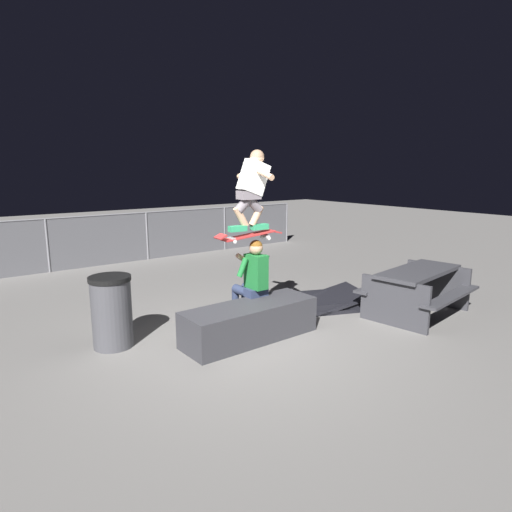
{
  "coord_description": "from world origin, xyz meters",
  "views": [
    {
      "loc": [
        -3.32,
        -4.61,
        2.36
      ],
      "look_at": [
        0.43,
        0.36,
        1.1
      ],
      "focal_mm": 30.78,
      "sensor_mm": 36.0,
      "label": 1
    }
  ],
  "objects_px": {
    "skateboard": "(249,236)",
    "trash_bin": "(112,312)",
    "picnic_table_back": "(418,285)",
    "kicker_ramp": "(327,303)",
    "skater_airborne": "(252,187)",
    "ledge_box_main": "(250,322)",
    "person_sitting_on_ledge": "(252,278)"
  },
  "relations": [
    {
      "from": "kicker_ramp",
      "to": "trash_bin",
      "type": "height_order",
      "value": "trash_bin"
    },
    {
      "from": "person_sitting_on_ledge",
      "to": "trash_bin",
      "type": "height_order",
      "value": "person_sitting_on_ledge"
    },
    {
      "from": "picnic_table_back",
      "to": "trash_bin",
      "type": "height_order",
      "value": "trash_bin"
    },
    {
      "from": "person_sitting_on_ledge",
      "to": "kicker_ramp",
      "type": "distance_m",
      "value": 1.78
    },
    {
      "from": "skater_airborne",
      "to": "picnic_table_back",
      "type": "distance_m",
      "value": 3.2
    },
    {
      "from": "ledge_box_main",
      "to": "kicker_ramp",
      "type": "distance_m",
      "value": 2.01
    },
    {
      "from": "person_sitting_on_ledge",
      "to": "skateboard",
      "type": "height_order",
      "value": "skateboard"
    },
    {
      "from": "skater_airborne",
      "to": "kicker_ramp",
      "type": "height_order",
      "value": "skater_airborne"
    },
    {
      "from": "skater_airborne",
      "to": "kicker_ramp",
      "type": "bearing_deg",
      "value": 4.32
    },
    {
      "from": "ledge_box_main",
      "to": "skater_airborne",
      "type": "xyz_separation_m",
      "value": [
        0.25,
        0.28,
        1.85
      ]
    },
    {
      "from": "ledge_box_main",
      "to": "picnic_table_back",
      "type": "distance_m",
      "value": 2.92
    },
    {
      "from": "kicker_ramp",
      "to": "picnic_table_back",
      "type": "xyz_separation_m",
      "value": [
        0.84,
        -1.19,
        0.44
      ]
    },
    {
      "from": "kicker_ramp",
      "to": "trash_bin",
      "type": "bearing_deg",
      "value": 172.26
    },
    {
      "from": "skateboard",
      "to": "picnic_table_back",
      "type": "height_order",
      "value": "skateboard"
    },
    {
      "from": "picnic_table_back",
      "to": "trash_bin",
      "type": "distance_m",
      "value": 4.73
    },
    {
      "from": "person_sitting_on_ledge",
      "to": "kicker_ramp",
      "type": "bearing_deg",
      "value": 0.74
    },
    {
      "from": "skater_airborne",
      "to": "picnic_table_back",
      "type": "height_order",
      "value": "skater_airborne"
    },
    {
      "from": "ledge_box_main",
      "to": "picnic_table_back",
      "type": "relative_size",
      "value": 1.05
    },
    {
      "from": "skater_airborne",
      "to": "trash_bin",
      "type": "relative_size",
      "value": 1.16
    },
    {
      "from": "skater_airborne",
      "to": "skateboard",
      "type": "bearing_deg",
      "value": 174.83
    },
    {
      "from": "picnic_table_back",
      "to": "trash_bin",
      "type": "relative_size",
      "value": 1.93
    },
    {
      "from": "ledge_box_main",
      "to": "kicker_ramp",
      "type": "height_order",
      "value": "ledge_box_main"
    },
    {
      "from": "kicker_ramp",
      "to": "skater_airborne",
      "type": "bearing_deg",
      "value": -175.68
    },
    {
      "from": "skateboard",
      "to": "trash_bin",
      "type": "bearing_deg",
      "value": 161.38
    },
    {
      "from": "ledge_box_main",
      "to": "trash_bin",
      "type": "relative_size",
      "value": 2.02
    },
    {
      "from": "skater_airborne",
      "to": "trash_bin",
      "type": "xyz_separation_m",
      "value": [
        -1.87,
        0.62,
        -1.61
      ]
    },
    {
      "from": "ledge_box_main",
      "to": "person_sitting_on_ledge",
      "type": "relative_size",
      "value": 1.46
    },
    {
      "from": "ledge_box_main",
      "to": "person_sitting_on_ledge",
      "type": "distance_m",
      "value": 0.71
    },
    {
      "from": "skateboard",
      "to": "trash_bin",
      "type": "distance_m",
      "value": 2.12
    },
    {
      "from": "skateboard",
      "to": "trash_bin",
      "type": "xyz_separation_m",
      "value": [
        -1.81,
        0.61,
        -0.93
      ]
    },
    {
      "from": "picnic_table_back",
      "to": "ledge_box_main",
      "type": "bearing_deg",
      "value": 164.46
    },
    {
      "from": "skateboard",
      "to": "trash_bin",
      "type": "relative_size",
      "value": 1.07
    }
  ]
}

